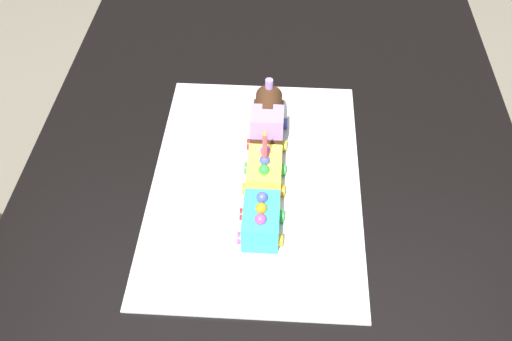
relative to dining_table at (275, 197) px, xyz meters
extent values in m
cube|color=black|center=(0.00, 0.00, 0.09)|extent=(1.40, 1.00, 0.03)
cube|color=black|center=(-0.64, -0.44, -0.28)|extent=(0.07, 0.07, 0.71)
cube|color=black|center=(-0.64, 0.44, -0.28)|extent=(0.07, 0.07, 0.71)
cube|color=brown|center=(-0.02, -0.72, -0.42)|extent=(0.04, 0.04, 0.42)
cube|color=silver|center=(0.06, -0.04, 0.11)|extent=(0.60, 0.40, 0.00)
cube|color=#472816|center=(-0.07, -0.02, 0.14)|extent=(0.12, 0.06, 0.05)
cylinder|color=#472816|center=(-0.08, -0.02, 0.18)|extent=(0.08, 0.05, 0.05)
cube|color=#AD84E0|center=(-0.03, -0.02, 0.18)|extent=(0.06, 0.06, 0.04)
cylinder|color=#AD84E0|center=(-0.11, -0.02, 0.21)|extent=(0.02, 0.02, 0.03)
sphere|color=#F4EFCC|center=(-0.13, -0.02, 0.14)|extent=(0.02, 0.02, 0.02)
cylinder|color=yellow|center=(-0.10, -0.06, 0.12)|extent=(0.02, 0.01, 0.02)
cylinder|color=red|center=(-0.03, -0.06, 0.12)|extent=(0.02, 0.01, 0.02)
cylinder|color=#4C59D8|center=(-0.10, 0.02, 0.12)|extent=(0.02, 0.01, 0.02)
cylinder|color=yellow|center=(-0.03, 0.02, 0.12)|extent=(0.02, 0.01, 0.02)
cube|color=#F4E04C|center=(0.07, -0.02, 0.14)|extent=(0.10, 0.06, 0.06)
cylinder|color=green|center=(0.04, -0.06, 0.12)|extent=(0.02, 0.01, 0.02)
cylinder|color=orange|center=(0.09, -0.06, 0.12)|extent=(0.02, 0.01, 0.02)
cylinder|color=green|center=(0.04, 0.02, 0.12)|extent=(0.02, 0.01, 0.02)
cylinder|color=orange|center=(0.09, 0.02, 0.12)|extent=(0.02, 0.01, 0.02)
sphere|color=green|center=(0.09, -0.02, 0.17)|extent=(0.02, 0.02, 0.02)
sphere|color=#D84CB2|center=(0.04, -0.02, 0.17)|extent=(0.02, 0.02, 0.02)
sphere|color=#4C59D8|center=(0.07, -0.02, 0.17)|extent=(0.02, 0.02, 0.02)
cube|color=#38B7C6|center=(0.18, -0.02, 0.14)|extent=(0.10, 0.06, 0.06)
cylinder|color=red|center=(0.16, -0.06, 0.12)|extent=(0.02, 0.01, 0.02)
cylinder|color=#D84CB2|center=(0.21, -0.06, 0.12)|extent=(0.02, 0.01, 0.02)
cylinder|color=green|center=(0.16, 0.02, 0.12)|extent=(0.02, 0.01, 0.02)
cylinder|color=orange|center=(0.21, 0.02, 0.12)|extent=(0.02, 0.01, 0.02)
sphere|color=orange|center=(0.18, -0.02, 0.17)|extent=(0.02, 0.02, 0.02)
sphere|color=#D84CB2|center=(0.21, -0.02, 0.17)|extent=(0.02, 0.02, 0.02)
sphere|color=#4C59D8|center=(0.16, -0.02, 0.17)|extent=(0.02, 0.02, 0.02)
cylinder|color=#F24C59|center=(0.07, -0.02, 0.21)|extent=(0.01, 0.01, 0.05)
cone|color=yellow|center=(0.07, -0.02, 0.24)|extent=(0.01, 0.01, 0.01)
camera|label=1|loc=(0.87, 0.01, 0.96)|focal=42.58mm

